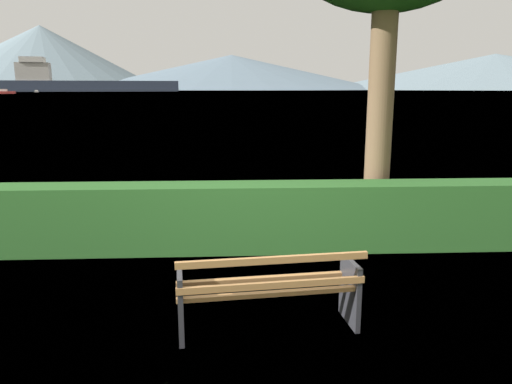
{
  "coord_description": "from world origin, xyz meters",
  "views": [
    {
      "loc": [
        -0.34,
        -4.54,
        2.39
      ],
      "look_at": [
        0.0,
        2.3,
        0.92
      ],
      "focal_mm": 34.26,
      "sensor_mm": 36.0,
      "label": 1
    }
  ],
  "objects": [
    {
      "name": "cargo_ship_large",
      "position": [
        -91.83,
        300.23,
        5.52
      ],
      "size": [
        101.93,
        33.41,
        19.74
      ],
      "color": "#2D384C",
      "rests_on": "water_surface"
    },
    {
      "name": "sailboat_mid",
      "position": [
        -89.49,
        194.13,
        0.65
      ],
      "size": [
        9.45,
        5.28,
        1.83
      ],
      "color": "#B2332D",
      "rests_on": "water_surface"
    },
    {
      "name": "park_bench",
      "position": [
        0.01,
        -0.06,
        0.43
      ],
      "size": [
        1.85,
        0.77,
        0.87
      ],
      "color": "#A0703F",
      "rests_on": "ground_plane"
    },
    {
      "name": "distant_hills",
      "position": [
        55.55,
        578.42,
        24.84
      ],
      "size": [
        859.48,
        408.14,
        71.13
      ],
      "color": "slate",
      "rests_on": "ground_plane"
    },
    {
      "name": "hedge_row",
      "position": [
        0.0,
        2.47,
        0.5
      ],
      "size": [
        12.29,
        0.61,
        1.0
      ],
      "primitive_type": "cube",
      "color": "#285B23",
      "rests_on": "ground_plane"
    },
    {
      "name": "fishing_boat_near",
      "position": [
        -98.47,
        251.25,
        0.41
      ],
      "size": [
        4.21,
        6.76,
        1.12
      ],
      "color": "silver",
      "rests_on": "water_surface"
    },
    {
      "name": "water_surface",
      "position": [
        0.0,
        307.7,
        0.0
      ],
      "size": [
        620.0,
        620.0,
        0.0
      ],
      "primitive_type": "plane",
      "color": "slate",
      "rests_on": "ground_plane"
    },
    {
      "name": "ground_plane",
      "position": [
        0.0,
        0.0,
        0.0
      ],
      "size": [
        1400.0,
        1400.0,
        0.0
      ],
      "primitive_type": "plane",
      "color": "#4C6B33"
    }
  ]
}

